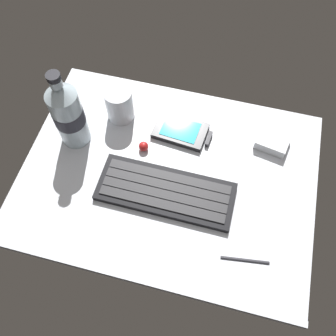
# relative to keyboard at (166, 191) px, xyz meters

# --- Properties ---
(ground_plane) EXTENTS (0.64, 0.48, 0.03)m
(ground_plane) POSITION_rel_keyboard_xyz_m (-0.01, 0.04, -0.02)
(ground_plane) COLOR silver
(keyboard) EXTENTS (0.29, 0.11, 0.02)m
(keyboard) POSITION_rel_keyboard_xyz_m (0.00, 0.00, 0.00)
(keyboard) COLOR black
(keyboard) RESTS_ON ground_plane
(handheld_device) EXTENTS (0.13, 0.09, 0.02)m
(handheld_device) POSITION_rel_keyboard_xyz_m (0.00, 0.16, -0.00)
(handheld_device) COLOR black
(handheld_device) RESTS_ON ground_plane
(juice_cup) EXTENTS (0.06, 0.06, 0.09)m
(juice_cup) POSITION_rel_keyboard_xyz_m (-0.15, 0.17, 0.03)
(juice_cup) COLOR silver
(juice_cup) RESTS_ON ground_plane
(water_bottle) EXTENTS (0.07, 0.07, 0.21)m
(water_bottle) POSITION_rel_keyboard_xyz_m (-0.24, 0.09, 0.08)
(water_bottle) COLOR silver
(water_bottle) RESTS_ON ground_plane
(charger_block) EXTENTS (0.08, 0.07, 0.02)m
(charger_block) POSITION_rel_keyboard_xyz_m (0.20, 0.18, 0.00)
(charger_block) COLOR silver
(charger_block) RESTS_ON ground_plane
(trackball_mouse) EXTENTS (0.02, 0.02, 0.02)m
(trackball_mouse) POSITION_rel_keyboard_xyz_m (-0.08, 0.09, 0.00)
(trackball_mouse) COLOR red
(trackball_mouse) RESTS_ON ground_plane
(stylus_pen) EXTENTS (0.10, 0.02, 0.01)m
(stylus_pen) POSITION_rel_keyboard_xyz_m (0.19, -0.10, -0.00)
(stylus_pen) COLOR #26262B
(stylus_pen) RESTS_ON ground_plane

